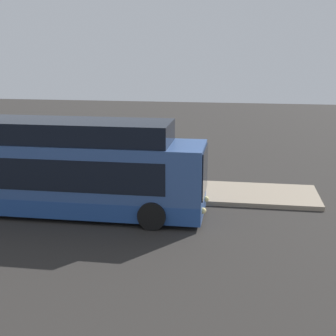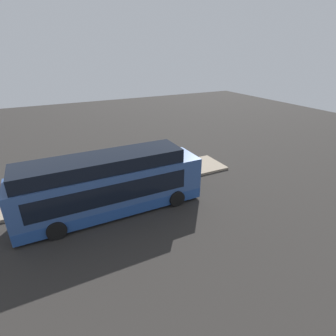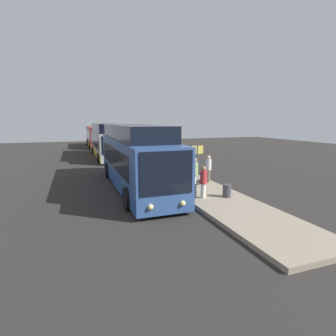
{
  "view_description": "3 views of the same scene",
  "coord_description": "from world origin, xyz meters",
  "px_view_note": "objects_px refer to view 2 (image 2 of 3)",
  "views": [
    {
      "loc": [
        6.38,
        -17.43,
        6.61
      ],
      "look_at": [
        3.6,
        0.48,
        1.9
      ],
      "focal_mm": 50.0,
      "sensor_mm": 36.0,
      "label": 1
    },
    {
      "loc": [
        -3.9,
        -14.34,
        9.42
      ],
      "look_at": [
        3.6,
        0.48,
        1.9
      ],
      "focal_mm": 28.0,
      "sensor_mm": 36.0,
      "label": 2
    },
    {
      "loc": [
        14.91,
        -3.6,
        4.09
      ],
      "look_at": [
        3.6,
        0.48,
        1.9
      ],
      "focal_mm": 28.0,
      "sensor_mm": 36.0,
      "label": 3
    }
  ],
  "objects_px": {
    "bus_lead": "(110,187)",
    "trash_bin": "(151,169)",
    "suitcase": "(155,178)",
    "sign_post": "(95,163)",
    "passenger_waiting": "(109,166)",
    "passenger_boarding": "(154,169)",
    "passenger_with_bags": "(132,170)"
  },
  "relations": [
    {
      "from": "bus_lead",
      "to": "suitcase",
      "type": "xyz_separation_m",
      "value": [
        3.9,
        2.06,
        -1.17
      ]
    },
    {
      "from": "passenger_boarding",
      "to": "trash_bin",
      "type": "xyz_separation_m",
      "value": [
        0.27,
        1.25,
        -0.56
      ]
    },
    {
      "from": "passenger_waiting",
      "to": "sign_post",
      "type": "distance_m",
      "value": 1.24
    },
    {
      "from": "passenger_boarding",
      "to": "trash_bin",
      "type": "relative_size",
      "value": 2.53
    },
    {
      "from": "passenger_boarding",
      "to": "sign_post",
      "type": "distance_m",
      "value": 4.46
    },
    {
      "from": "passenger_waiting",
      "to": "passenger_with_bags",
      "type": "bearing_deg",
      "value": 172.45
    },
    {
      "from": "bus_lead",
      "to": "trash_bin",
      "type": "bearing_deg",
      "value": 41.18
    },
    {
      "from": "bus_lead",
      "to": "suitcase",
      "type": "relative_size",
      "value": 11.91
    },
    {
      "from": "passenger_with_bags",
      "to": "suitcase",
      "type": "xyz_separation_m",
      "value": [
        1.53,
        -0.81,
        -0.62
      ]
    },
    {
      "from": "suitcase",
      "to": "trash_bin",
      "type": "relative_size",
      "value": 1.49
    },
    {
      "from": "trash_bin",
      "to": "bus_lead",
      "type": "bearing_deg",
      "value": -138.82
    },
    {
      "from": "passenger_with_bags",
      "to": "trash_bin",
      "type": "xyz_separation_m",
      "value": [
        1.98,
        0.94,
        -0.66
      ]
    },
    {
      "from": "passenger_boarding",
      "to": "passenger_with_bags",
      "type": "relative_size",
      "value": 0.9
    },
    {
      "from": "bus_lead",
      "to": "passenger_waiting",
      "type": "bearing_deg",
      "value": 76.92
    },
    {
      "from": "suitcase",
      "to": "trash_bin",
      "type": "distance_m",
      "value": 1.8
    },
    {
      "from": "trash_bin",
      "to": "sign_post",
      "type": "bearing_deg",
      "value": 174.55
    },
    {
      "from": "sign_post",
      "to": "trash_bin",
      "type": "distance_m",
      "value": 4.54
    },
    {
      "from": "passenger_waiting",
      "to": "passenger_with_bags",
      "type": "relative_size",
      "value": 0.94
    },
    {
      "from": "passenger_with_bags",
      "to": "passenger_waiting",
      "type": "bearing_deg",
      "value": -37.73
    },
    {
      "from": "sign_post",
      "to": "trash_bin",
      "type": "xyz_separation_m",
      "value": [
        4.36,
        -0.42,
        -1.19
      ]
    },
    {
      "from": "passenger_boarding",
      "to": "passenger_waiting",
      "type": "bearing_deg",
      "value": 14.43
    },
    {
      "from": "passenger_with_bags",
      "to": "suitcase",
      "type": "relative_size",
      "value": 1.89
    },
    {
      "from": "passenger_waiting",
      "to": "sign_post",
      "type": "relative_size",
      "value": 0.74
    },
    {
      "from": "passenger_waiting",
      "to": "suitcase",
      "type": "xyz_separation_m",
      "value": [
        2.86,
        -2.43,
        -0.56
      ]
    },
    {
      "from": "bus_lead",
      "to": "passenger_waiting",
      "type": "relative_size",
      "value": 6.74
    },
    {
      "from": "passenger_waiting",
      "to": "trash_bin",
      "type": "distance_m",
      "value": 3.43
    },
    {
      "from": "bus_lead",
      "to": "passenger_with_bags",
      "type": "bearing_deg",
      "value": 50.43
    },
    {
      "from": "passenger_waiting",
      "to": "passenger_boarding",
      "type": "bearing_deg",
      "value": -169.21
    },
    {
      "from": "sign_post",
      "to": "passenger_boarding",
      "type": "bearing_deg",
      "value": -22.09
    },
    {
      "from": "bus_lead",
      "to": "suitcase",
      "type": "bearing_deg",
      "value": 27.84
    },
    {
      "from": "bus_lead",
      "to": "sign_post",
      "type": "bearing_deg",
      "value": 90.18
    },
    {
      "from": "passenger_waiting",
      "to": "suitcase",
      "type": "relative_size",
      "value": 1.77
    }
  ]
}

